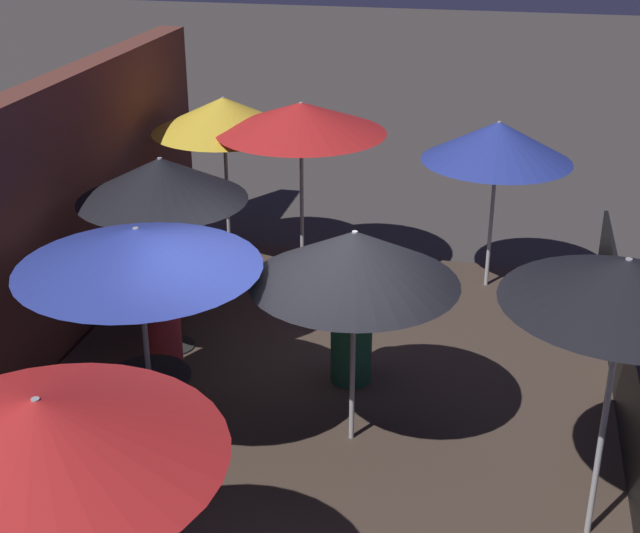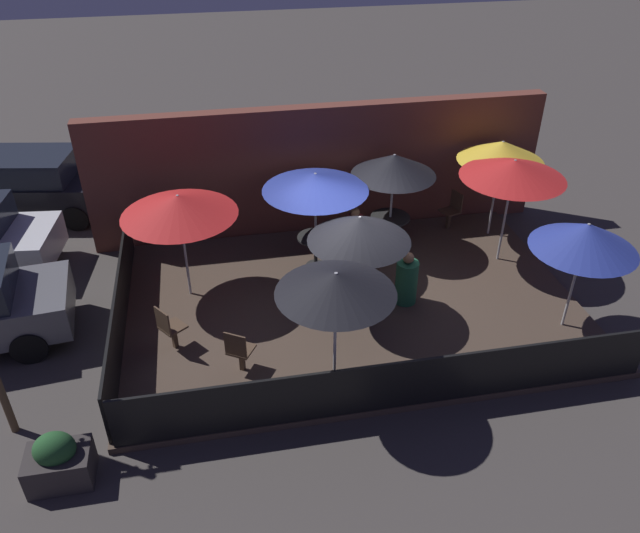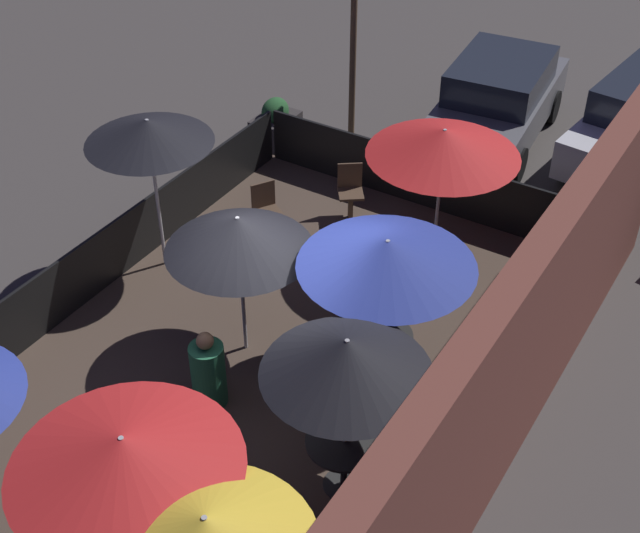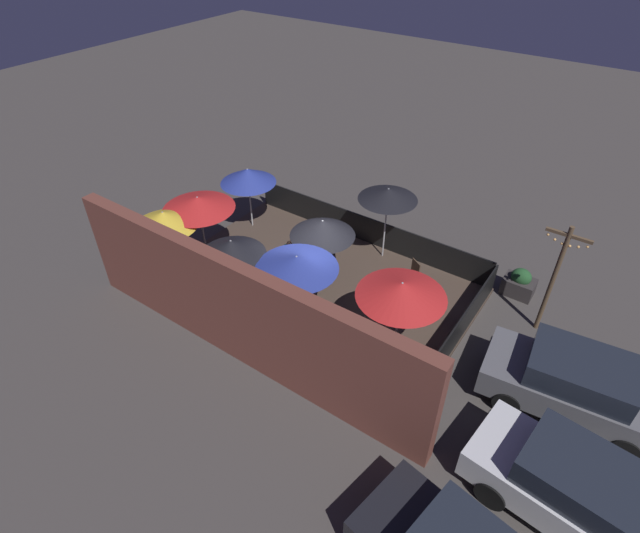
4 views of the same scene
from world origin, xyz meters
name	(u,v)px [view 4 (image 4 of 4)]	position (x,y,z in m)	size (l,w,h in m)	color
ground_plane	(315,290)	(0.00, 0.00, 0.00)	(60.00, 60.00, 0.00)	#423D3A
patio_deck	(315,288)	(0.00, 0.00, 0.06)	(8.97, 6.04, 0.12)	#47382D
building_wall	(237,312)	(0.00, 3.25, 1.54)	(10.57, 0.36, 3.08)	brown
fence_front	(366,229)	(0.00, -2.97, 0.59)	(8.77, 0.05, 0.95)	black
fence_side_left	(455,336)	(-4.44, 0.00, 0.59)	(0.05, 5.84, 0.95)	black
patio_umbrella_0	(231,248)	(1.34, 1.92, 2.14)	(1.84, 1.84, 2.26)	#B2B2B7
patio_umbrella_1	(297,262)	(-0.46, 1.42, 2.14)	(2.19, 2.19, 2.20)	#B2B2B7
patio_umbrella_2	(164,219)	(3.84, 2.03, 2.21)	(1.92, 1.92, 2.32)	#B2B2B7
patio_umbrella_3	(388,194)	(-0.89, -2.57, 2.41)	(1.82, 1.82, 2.47)	#B2B2B7
patio_umbrella_4	(248,176)	(3.81, -1.52, 2.07)	(1.88, 1.88, 2.21)	#B2B2B7
patio_umbrella_5	(323,228)	(0.01, -0.42, 2.02)	(1.90, 1.90, 2.15)	#B2B2B7
patio_umbrella_6	(402,290)	(-3.17, 0.87, 2.16)	(2.22, 2.22, 2.24)	#B2B2B7
patio_umbrella_7	(198,203)	(3.58, 0.93, 2.29)	(2.18, 2.18, 2.37)	#B2B2B7
dining_table_0	(237,289)	(1.34, 1.92, 0.73)	(0.89, 0.89, 0.77)	black
dining_table_1	(298,304)	(-0.46, 1.42, 0.69)	(0.79, 0.79, 0.73)	black
patio_chair_0	(412,274)	(-2.35, -1.67, 0.61)	(0.55, 0.55, 0.91)	#4C3828
patio_chair_1	(436,304)	(-3.52, -0.82, 0.62)	(0.56, 0.56, 0.92)	#4C3828
patio_chair_2	(180,280)	(3.05, 2.49, 0.61)	(0.51, 0.51, 0.91)	#4C3828
patron_0	(267,297)	(0.45, 1.65, 0.66)	(0.52, 0.52, 1.21)	maroon
patron_1	(291,258)	(1.07, -0.21, 0.61)	(0.62, 0.62, 1.14)	#236642
planter_box	(519,283)	(-5.08, -3.34, 0.39)	(0.91, 0.63, 0.91)	#332D2D
light_post	(555,274)	(-5.98, -2.22, 1.89)	(1.10, 0.12, 3.33)	brown
parked_car_0	(575,384)	(-7.32, 0.13, 0.84)	(4.12, 2.10, 1.62)	#5B5B60
parked_car_1	(579,492)	(-7.99, 2.73, 0.84)	(4.23, 2.14, 1.62)	silver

